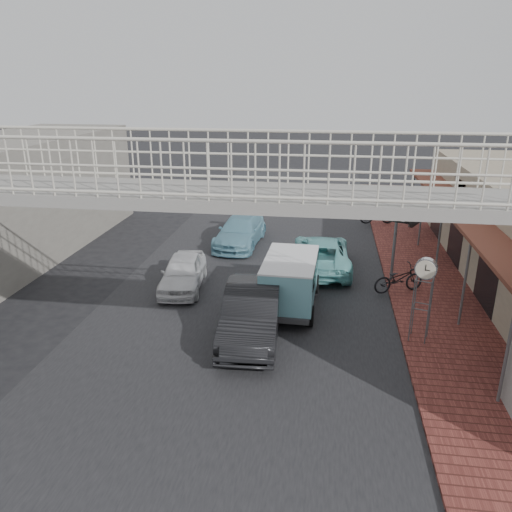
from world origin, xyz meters
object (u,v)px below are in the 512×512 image
(street_clock, at_px, (426,273))
(angkot_far, at_px, (240,231))
(white_hatchback, at_px, (183,272))
(angkot_curb, at_px, (321,253))
(dark_sedan, at_px, (252,312))
(arrow_sign, at_px, (420,213))
(motorcycle_far, at_px, (378,213))
(motorcycle_near, at_px, (399,279))
(angkot_van, at_px, (291,275))

(street_clock, bearing_deg, angkot_far, 146.65)
(white_hatchback, height_order, angkot_curb, angkot_curb)
(white_hatchback, height_order, angkot_far, angkot_far)
(dark_sedan, bearing_deg, arrow_sign, 36.89)
(angkot_far, bearing_deg, white_hatchback, -98.71)
(dark_sedan, height_order, angkot_curb, dark_sedan)
(dark_sedan, xyz_separation_m, motorcycle_far, (4.76, 12.85, -0.10))
(angkot_curb, height_order, motorcycle_near, angkot_curb)
(white_hatchback, height_order, motorcycle_far, motorcycle_far)
(angkot_far, distance_m, street_clock, 10.88)
(street_clock, bearing_deg, angkot_van, 172.67)
(angkot_curb, relative_size, angkot_far, 1.06)
(angkot_van, bearing_deg, arrow_sign, 31.06)
(angkot_van, height_order, arrow_sign, arrow_sign)
(angkot_van, bearing_deg, dark_sedan, -113.63)
(motorcycle_far, bearing_deg, angkot_van, 149.61)
(motorcycle_near, bearing_deg, street_clock, 158.64)
(street_clock, bearing_deg, angkot_curb, 135.05)
(dark_sedan, height_order, arrow_sign, arrow_sign)
(dark_sedan, xyz_separation_m, angkot_curb, (1.96, 5.98, -0.10))
(white_hatchback, distance_m, angkot_curb, 5.74)
(motorcycle_far, xyz_separation_m, street_clock, (0.18, -12.57, 1.54))
(dark_sedan, xyz_separation_m, angkot_far, (-1.87, 8.63, -0.12))
(angkot_far, xyz_separation_m, arrow_sign, (7.28, -4.06, 2.19))
(white_hatchback, distance_m, angkot_far, 5.52)
(arrow_sign, bearing_deg, angkot_far, 175.10)
(dark_sedan, height_order, angkot_van, angkot_van)
(angkot_van, xyz_separation_m, street_clock, (3.94, -1.82, 1.03))
(street_clock, bearing_deg, white_hatchback, 177.22)
(motorcycle_near, relative_size, motorcycle_far, 1.02)
(angkot_curb, bearing_deg, white_hatchback, 25.67)
(dark_sedan, bearing_deg, angkot_curb, 68.53)
(angkot_far, bearing_deg, street_clock, -46.81)
(angkot_curb, relative_size, motorcycle_near, 2.49)
(dark_sedan, distance_m, angkot_far, 8.83)
(white_hatchback, relative_size, angkot_far, 0.80)
(dark_sedan, bearing_deg, street_clock, -0.04)
(angkot_far, xyz_separation_m, motorcycle_far, (6.63, 4.23, 0.02))
(motorcycle_far, xyz_separation_m, arrow_sign, (0.65, -8.29, 2.18))
(motorcycle_far, bearing_deg, dark_sedan, 148.57)
(motorcycle_near, bearing_deg, white_hatchback, 69.62)
(angkot_van, relative_size, street_clock, 1.51)
(white_hatchback, xyz_separation_m, angkot_van, (4.08, -1.14, 0.56))
(white_hatchback, bearing_deg, dark_sedan, -52.62)
(angkot_far, distance_m, motorcycle_near, 8.21)
(angkot_far, distance_m, angkot_van, 7.15)
(motorcycle_near, relative_size, street_clock, 0.76)
(angkot_van, distance_m, motorcycle_near, 4.16)
(angkot_curb, distance_m, angkot_van, 4.03)
(white_hatchback, bearing_deg, motorcycle_near, -2.30)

